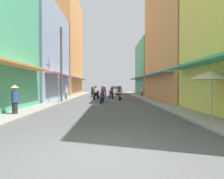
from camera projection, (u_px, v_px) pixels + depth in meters
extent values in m
plane|color=#4C4C4F|center=(107.00, 101.00, 21.27)|extent=(90.71, 90.71, 0.00)
cube|color=gray|center=(62.00, 100.00, 21.19)|extent=(1.56, 49.23, 0.12)
cube|color=#9E9991|center=(150.00, 100.00, 21.34)|extent=(1.56, 49.23, 0.12)
cube|color=#D88C4C|center=(5.00, 62.00, 9.98)|extent=(1.10, 11.63, 0.12)
cube|color=#8CA5CC|center=(33.00, 54.00, 22.89)|extent=(6.00, 11.73, 10.50)
cube|color=#B7727F|center=(64.00, 75.00, 23.00)|extent=(1.10, 10.55, 0.12)
cube|color=#D88C4C|center=(61.00, 46.00, 36.35)|extent=(6.00, 13.69, 17.60)
cube|color=slate|center=(80.00, 79.00, 36.54)|extent=(1.10, 12.32, 0.12)
cube|color=#4CB28C|center=(211.00, 60.00, 9.29)|extent=(1.10, 10.10, 0.12)
cube|color=#D88C4C|center=(183.00, 29.00, 22.16)|extent=(6.00, 13.94, 15.65)
cube|color=#8CA5CC|center=(151.00, 75.00, 22.21)|extent=(1.10, 12.55, 0.12)
cube|color=#4CB28C|center=(156.00, 68.00, 34.83)|extent=(6.00, 9.81, 9.17)
cube|color=slate|center=(136.00, 79.00, 34.81)|extent=(1.10, 8.83, 0.12)
cylinder|color=black|center=(98.00, 96.00, 24.24)|extent=(0.25, 0.56, 0.56)
cylinder|color=black|center=(94.00, 97.00, 23.04)|extent=(0.25, 0.56, 0.56)
cube|color=black|center=(96.00, 95.00, 23.59)|extent=(0.57, 1.04, 0.24)
cube|color=black|center=(95.00, 93.00, 23.39)|extent=(0.44, 0.62, 0.14)
cylinder|color=black|center=(98.00, 93.00, 24.11)|extent=(0.28, 0.28, 0.45)
cylinder|color=black|center=(98.00, 91.00, 24.10)|extent=(0.53, 0.20, 0.03)
cylinder|color=beige|center=(95.00, 90.00, 23.43)|extent=(0.34, 0.34, 0.55)
sphere|color=black|center=(95.00, 87.00, 23.42)|extent=(0.26, 0.26, 0.26)
cylinder|color=black|center=(110.00, 96.00, 25.55)|extent=(0.22, 0.56, 0.56)
cylinder|color=black|center=(113.00, 96.00, 24.34)|extent=(0.22, 0.56, 0.56)
cube|color=red|center=(111.00, 94.00, 24.89)|extent=(0.52, 1.04, 0.24)
cube|color=black|center=(112.00, 93.00, 24.70)|extent=(0.41, 0.61, 0.14)
cylinder|color=red|center=(110.00, 93.00, 25.42)|extent=(0.28, 0.28, 0.45)
cylinder|color=black|center=(110.00, 91.00, 25.42)|extent=(0.54, 0.16, 0.03)
cylinder|color=#334C8C|center=(112.00, 90.00, 24.74)|extent=(0.34, 0.34, 0.55)
sphere|color=silver|center=(112.00, 87.00, 24.73)|extent=(0.26, 0.26, 0.26)
cylinder|color=black|center=(118.00, 94.00, 31.48)|extent=(0.18, 0.57, 0.56)
cylinder|color=black|center=(120.00, 94.00, 30.26)|extent=(0.18, 0.57, 0.56)
cube|color=orange|center=(119.00, 93.00, 30.82)|extent=(0.45, 1.03, 0.24)
cube|color=black|center=(119.00, 91.00, 30.62)|extent=(0.37, 0.60, 0.14)
cylinder|color=orange|center=(118.00, 91.00, 31.35)|extent=(0.28, 0.28, 0.45)
cylinder|color=black|center=(118.00, 90.00, 31.35)|extent=(0.55, 0.13, 0.03)
cylinder|color=#334C8C|center=(119.00, 89.00, 30.66)|extent=(0.34, 0.34, 0.55)
sphere|color=#197233|center=(119.00, 86.00, 30.65)|extent=(0.26, 0.26, 0.26)
cylinder|color=black|center=(94.00, 95.00, 28.61)|extent=(0.13, 0.57, 0.56)
cylinder|color=black|center=(92.00, 95.00, 27.37)|extent=(0.13, 0.57, 0.56)
cube|color=#197233|center=(93.00, 93.00, 27.94)|extent=(0.37, 1.02, 0.24)
cube|color=black|center=(92.00, 92.00, 27.73)|extent=(0.33, 0.58, 0.14)
cylinder|color=#197233|center=(93.00, 92.00, 28.48)|extent=(0.28, 0.28, 0.45)
cylinder|color=black|center=(93.00, 90.00, 28.47)|extent=(0.55, 0.08, 0.03)
cylinder|color=#262628|center=(93.00, 89.00, 27.77)|extent=(0.34, 0.34, 0.55)
sphere|color=orange|center=(92.00, 87.00, 27.77)|extent=(0.26, 0.26, 0.26)
cylinder|color=black|center=(104.00, 93.00, 33.50)|extent=(0.23, 0.56, 0.56)
cylinder|color=black|center=(106.00, 94.00, 32.31)|extent=(0.23, 0.56, 0.56)
cube|color=#B2B2B7|center=(105.00, 92.00, 32.85)|extent=(0.54, 1.04, 0.24)
cube|color=black|center=(105.00, 91.00, 32.66)|extent=(0.42, 0.61, 0.14)
cylinder|color=#B2B2B7|center=(104.00, 91.00, 33.38)|extent=(0.28, 0.28, 0.45)
cylinder|color=black|center=(104.00, 89.00, 33.37)|extent=(0.54, 0.18, 0.03)
cylinder|color=#334C8C|center=(105.00, 89.00, 32.70)|extent=(0.34, 0.34, 0.55)
sphere|color=silver|center=(105.00, 86.00, 32.69)|extent=(0.26, 0.26, 0.26)
cylinder|color=black|center=(121.00, 97.00, 22.21)|extent=(0.18, 0.57, 0.56)
cylinder|color=black|center=(119.00, 98.00, 20.98)|extent=(0.18, 0.57, 0.56)
cube|color=silver|center=(120.00, 96.00, 21.54)|extent=(0.45, 1.03, 0.24)
cube|color=black|center=(120.00, 94.00, 21.34)|extent=(0.37, 0.60, 0.14)
cylinder|color=silver|center=(121.00, 94.00, 22.08)|extent=(0.28, 0.28, 0.45)
cylinder|color=black|center=(121.00, 91.00, 22.07)|extent=(0.55, 0.13, 0.03)
cylinder|color=black|center=(101.00, 100.00, 18.02)|extent=(0.15, 0.57, 0.56)
cylinder|color=black|center=(103.00, 99.00, 19.26)|extent=(0.15, 0.57, 0.56)
cube|color=#1E38B7|center=(102.00, 97.00, 18.68)|extent=(0.40, 1.03, 0.24)
cube|color=black|center=(103.00, 95.00, 18.88)|extent=(0.34, 0.59, 0.14)
cylinder|color=#1E38B7|center=(101.00, 96.00, 18.13)|extent=(0.28, 0.28, 0.45)
cylinder|color=black|center=(101.00, 93.00, 18.13)|extent=(0.55, 0.09, 0.03)
cylinder|color=#99333F|center=(103.00, 91.00, 18.82)|extent=(0.34, 0.34, 0.55)
sphere|color=orange|center=(103.00, 87.00, 18.81)|extent=(0.26, 0.26, 0.26)
cube|color=silver|center=(117.00, 91.00, 36.94)|extent=(1.86, 4.14, 0.70)
cube|color=#333D47|center=(117.00, 88.00, 36.78)|extent=(1.65, 2.14, 0.60)
cylinder|color=black|center=(113.00, 92.00, 38.20)|extent=(0.20, 0.64, 0.64)
cylinder|color=black|center=(121.00, 92.00, 38.19)|extent=(0.20, 0.64, 0.64)
cylinder|color=black|center=(113.00, 93.00, 35.70)|extent=(0.20, 0.64, 0.64)
cylinder|color=black|center=(121.00, 93.00, 35.69)|extent=(0.20, 0.64, 0.64)
cylinder|color=#598C59|center=(66.00, 97.00, 21.57)|extent=(0.28, 0.28, 0.75)
cylinder|color=beige|center=(66.00, 91.00, 21.56)|extent=(0.34, 0.34, 0.63)
sphere|color=tan|center=(66.00, 86.00, 21.55)|extent=(0.22, 0.22, 0.22)
cylinder|color=#262628|center=(15.00, 109.00, 10.65)|extent=(0.28, 0.28, 0.73)
cylinder|color=#334C8C|center=(15.00, 97.00, 10.64)|extent=(0.34, 0.34, 0.61)
sphere|color=tan|center=(15.00, 88.00, 10.63)|extent=(0.22, 0.22, 0.22)
cone|color=#D1B77A|center=(15.00, 86.00, 10.62)|extent=(0.44, 0.44, 0.16)
cylinder|color=#99333F|center=(142.00, 94.00, 27.91)|extent=(0.28, 0.28, 0.74)
cylinder|color=beige|center=(142.00, 89.00, 27.90)|extent=(0.34, 0.34, 0.62)
sphere|color=tan|center=(142.00, 86.00, 27.89)|extent=(0.22, 0.22, 0.22)
cone|color=#D1B77A|center=(142.00, 85.00, 27.88)|extent=(0.44, 0.44, 0.16)
cylinder|color=#99999E|center=(212.00, 98.00, 8.87)|extent=(0.05, 0.05, 2.16)
cone|color=beige|center=(212.00, 74.00, 8.85)|extent=(1.99, 1.99, 0.45)
cylinder|color=#4C4C4F|center=(61.00, 65.00, 18.49)|extent=(0.20, 0.20, 7.00)
cylinder|color=#3F382D|center=(61.00, 33.00, 18.43)|extent=(0.08, 1.20, 0.08)
cylinder|color=gray|center=(59.00, 89.00, 17.07)|extent=(0.07, 0.07, 2.60)
cylinder|color=red|center=(58.00, 77.00, 17.05)|extent=(0.02, 0.60, 0.60)
cube|color=white|center=(58.00, 77.00, 17.05)|extent=(0.03, 0.40, 0.10)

